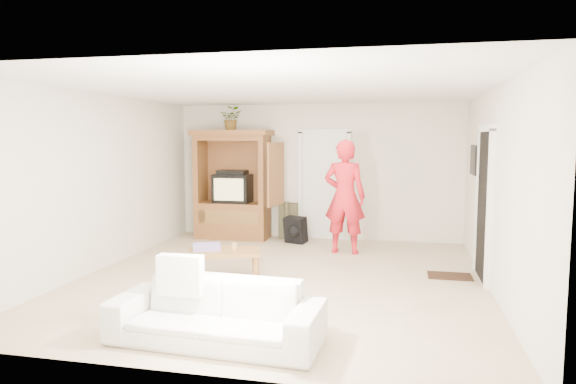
# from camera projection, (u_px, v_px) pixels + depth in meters

# --- Properties ---
(floor) EXTENTS (6.00, 6.00, 0.00)m
(floor) POSITION_uv_depth(u_px,v_px,m) (281.00, 278.00, 7.15)
(floor) COLOR tan
(floor) RESTS_ON ground
(ceiling) EXTENTS (6.00, 6.00, 0.00)m
(ceiling) POSITION_uv_depth(u_px,v_px,m) (281.00, 89.00, 6.88)
(ceiling) COLOR white
(ceiling) RESTS_ON floor
(wall_back) EXTENTS (5.50, 0.00, 5.50)m
(wall_back) POSITION_uv_depth(u_px,v_px,m) (317.00, 172.00, 9.93)
(wall_back) COLOR silver
(wall_back) RESTS_ON floor
(wall_front) EXTENTS (5.50, 0.00, 5.50)m
(wall_front) POSITION_uv_depth(u_px,v_px,m) (195.00, 219.00, 4.10)
(wall_front) COLOR silver
(wall_front) RESTS_ON floor
(wall_left) EXTENTS (0.00, 6.00, 6.00)m
(wall_left) POSITION_uv_depth(u_px,v_px,m) (101.00, 182.00, 7.61)
(wall_left) COLOR silver
(wall_left) RESTS_ON floor
(wall_right) EXTENTS (0.00, 6.00, 6.00)m
(wall_right) POSITION_uv_depth(u_px,v_px,m) (495.00, 190.00, 6.42)
(wall_right) COLOR silver
(wall_right) RESTS_ON floor
(armoire) EXTENTS (1.82, 1.14, 2.10)m
(armoire) POSITION_uv_depth(u_px,v_px,m) (234.00, 192.00, 9.98)
(armoire) COLOR brown
(armoire) RESTS_ON floor
(door_back) EXTENTS (0.85, 0.05, 2.04)m
(door_back) POSITION_uv_depth(u_px,v_px,m) (324.00, 186.00, 9.90)
(door_back) COLOR white
(door_back) RESTS_ON floor
(doorway_right) EXTENTS (0.05, 0.90, 2.04)m
(doorway_right) POSITION_uv_depth(u_px,v_px,m) (484.00, 206.00, 7.04)
(doorway_right) COLOR black
(doorway_right) RESTS_ON floor
(framed_picture) EXTENTS (0.03, 0.60, 0.48)m
(framed_picture) POSITION_uv_depth(u_px,v_px,m) (474.00, 160.00, 8.24)
(framed_picture) COLOR black
(framed_picture) RESTS_ON wall_right
(doormat) EXTENTS (0.60, 0.40, 0.02)m
(doormat) POSITION_uv_depth(u_px,v_px,m) (450.00, 276.00, 7.24)
(doormat) COLOR #382316
(doormat) RESTS_ON floor
(plant) EXTENTS (0.42, 0.38, 0.44)m
(plant) POSITION_uv_depth(u_px,v_px,m) (232.00, 118.00, 9.81)
(plant) COLOR #4C7238
(plant) RESTS_ON armoire
(man) EXTENTS (0.74, 0.52, 1.93)m
(man) POSITION_uv_depth(u_px,v_px,m) (345.00, 197.00, 8.65)
(man) COLOR red
(man) RESTS_ON floor
(sofa) EXTENTS (2.06, 0.90, 0.59)m
(sofa) POSITION_uv_depth(u_px,v_px,m) (216.00, 313.00, 4.88)
(sofa) COLOR silver
(sofa) RESTS_ON floor
(coffee_table) EXTENTS (1.13, 0.86, 0.38)m
(coffee_table) POSITION_uv_depth(u_px,v_px,m) (224.00, 254.00, 7.20)
(coffee_table) COLOR #A27338
(coffee_table) RESTS_ON floor
(towel) EXTENTS (0.46, 0.41, 0.08)m
(towel) POSITION_uv_depth(u_px,v_px,m) (207.00, 247.00, 7.25)
(towel) COLOR #D547A6
(towel) RESTS_ON coffee_table
(candle) EXTENTS (0.08, 0.08, 0.10)m
(candle) POSITION_uv_depth(u_px,v_px,m) (234.00, 247.00, 7.21)
(candle) COLOR tan
(candle) RESTS_ON coffee_table
(backpack_black) EXTENTS (0.44, 0.35, 0.48)m
(backpack_black) POSITION_uv_depth(u_px,v_px,m) (296.00, 230.00, 9.53)
(backpack_black) COLOR black
(backpack_black) RESTS_ON floor
(backpack_olive) EXTENTS (0.38, 0.30, 0.68)m
(backpack_olive) POSITION_uv_depth(u_px,v_px,m) (289.00, 221.00, 10.00)
(backpack_olive) COLOR #47442B
(backpack_olive) RESTS_ON floor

